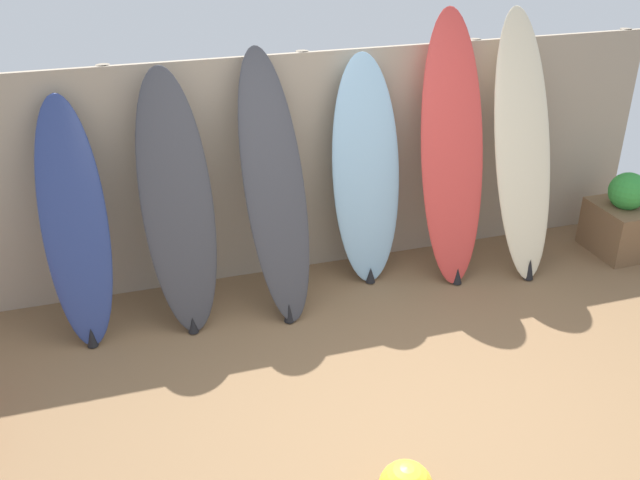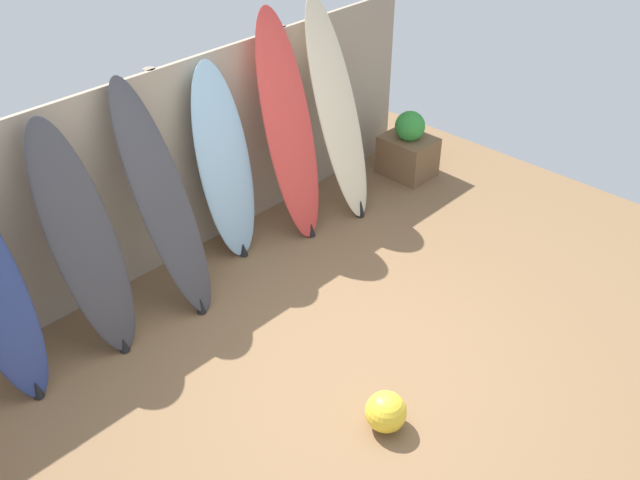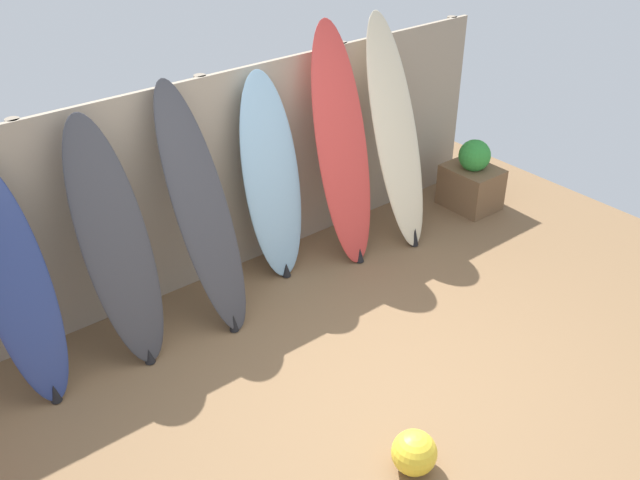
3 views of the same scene
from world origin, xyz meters
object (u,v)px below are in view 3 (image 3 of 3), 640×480
planter_box (472,180)px  beach_ball (414,453)px  surfboard_charcoal_1 (116,245)px  surfboard_charcoal_2 (202,211)px  surfboard_red_4 (342,148)px  surfboard_navy_0 (17,287)px  surfboard_cream_5 (396,134)px  surfboard_skyblue_3 (272,179)px

planter_box → beach_ball: (-2.94, -2.10, -0.16)m
surfboard_charcoal_1 → beach_ball: size_ratio=6.32×
surfboard_charcoal_2 → surfboard_red_4: (1.45, 0.06, 0.10)m
surfboard_navy_0 → surfboard_red_4: (2.86, 0.01, 0.21)m
surfboard_cream_5 → planter_box: size_ratio=2.83×
surfboard_navy_0 → surfboard_charcoal_2: surfboard_charcoal_2 is taller
surfboard_charcoal_1 → planter_box: 3.81m
beach_ball → surfboard_red_4: bearing=59.7°
surfboard_red_4 → beach_ball: surfboard_red_4 is taller
surfboard_navy_0 → surfboard_cream_5: surfboard_cream_5 is taller
surfboard_charcoal_1 → planter_box: bearing=-2.1°
surfboard_navy_0 → surfboard_skyblue_3: 2.19m
surfboard_navy_0 → surfboard_charcoal_1: surfboard_charcoal_1 is taller
surfboard_navy_0 → surfboard_cream_5: (3.45, -0.05, 0.20)m
surfboard_skyblue_3 → surfboard_red_4: bearing=-10.7°
surfboard_charcoal_2 → surfboard_navy_0: bearing=177.6°
planter_box → surfboard_navy_0: bearing=177.7°
surfboard_charcoal_2 → planter_box: size_ratio=2.59×
surfboard_navy_0 → surfboard_charcoal_2: (1.41, -0.06, 0.11)m
surfboard_skyblue_3 → surfboard_red_4: surfboard_red_4 is taller
surfboard_red_4 → surfboard_cream_5: bearing=-5.5°
surfboard_cream_5 → beach_ball: 3.07m
surfboard_skyblue_3 → beach_ball: (-0.67, -2.41, -0.75)m
surfboard_navy_0 → surfboard_skyblue_3: (2.19, 0.13, 0.06)m
surfboard_charcoal_1 → surfboard_charcoal_2: bearing=-1.5°
surfboard_charcoal_2 → surfboard_cream_5: bearing=0.2°
planter_box → surfboard_charcoal_2: bearing=177.8°
surfboard_navy_0 → surfboard_skyblue_3: surfboard_skyblue_3 is taller
surfboard_navy_0 → surfboard_cream_5: size_ratio=0.81×
surfboard_skyblue_3 → surfboard_cream_5: bearing=-8.2°
surfboard_charcoal_1 → surfboard_charcoal_2: surfboard_charcoal_2 is taller
surfboard_cream_5 → beach_ball: (-1.92, -2.22, -0.89)m
surfboard_charcoal_1 → surfboard_red_4: bearing=1.2°
surfboard_red_4 → surfboard_cream_5: size_ratio=1.01×
surfboard_charcoal_2 → beach_ball: surfboard_charcoal_2 is taller
surfboard_charcoal_1 → beach_ball: 2.50m
surfboard_navy_0 → surfboard_charcoal_1: size_ratio=0.92×
surfboard_charcoal_2 → surfboard_cream_5: (2.04, 0.01, 0.09)m
surfboard_charcoal_1 → beach_ball: (0.82, -2.23, -0.76)m
surfboard_navy_0 → surfboard_charcoal_2: bearing=-2.4°
surfboard_navy_0 → surfboard_charcoal_2: 1.41m
surfboard_charcoal_1 → planter_box: surfboard_charcoal_1 is taller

